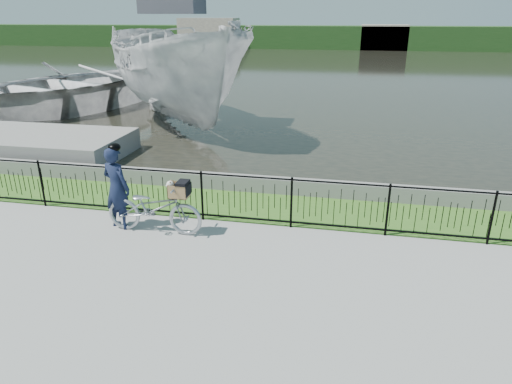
% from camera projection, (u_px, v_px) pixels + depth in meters
% --- Properties ---
extents(ground, '(120.00, 120.00, 0.00)m').
position_uv_depth(ground, '(228.00, 258.00, 8.69)').
color(ground, gray).
rests_on(ground, ground).
extents(grass_strip, '(60.00, 2.00, 0.01)m').
position_uv_depth(grass_strip, '(255.00, 206.00, 11.07)').
color(grass_strip, '#396620').
rests_on(grass_strip, ground).
extents(water, '(120.00, 120.00, 0.00)m').
position_uv_depth(water, '(327.00, 70.00, 38.84)').
color(water, black).
rests_on(water, ground).
extents(quay_wall, '(60.00, 0.30, 0.40)m').
position_uv_depth(quay_wall, '(263.00, 184.00, 11.91)').
color(quay_wall, slate).
rests_on(quay_wall, ground).
extents(fence, '(14.00, 0.06, 1.15)m').
position_uv_depth(fence, '(246.00, 199.00, 9.95)').
color(fence, black).
rests_on(fence, ground).
extents(far_treeline, '(120.00, 6.00, 3.00)m').
position_uv_depth(far_treeline, '(338.00, 37.00, 62.97)').
color(far_treeline, '#214319').
rests_on(far_treeline, ground).
extents(far_building_left, '(8.00, 4.00, 4.00)m').
position_uv_depth(far_building_left, '(209.00, 33.00, 64.30)').
color(far_building_left, '#A59885').
rests_on(far_building_left, ground).
extents(far_building_right, '(6.00, 3.00, 3.20)m').
position_uv_depth(far_building_right, '(384.00, 37.00, 60.45)').
color(far_building_right, '#A59885').
rests_on(far_building_right, ground).
extents(bicycle_rig, '(2.09, 0.73, 1.21)m').
position_uv_depth(bicycle_rig, '(155.00, 208.00, 9.56)').
color(bicycle_rig, '#A0A4AC').
rests_on(bicycle_rig, ground).
extents(cyclist, '(0.76, 0.62, 1.88)m').
position_uv_depth(cyclist, '(117.00, 187.00, 9.66)').
color(cyclist, '#121932').
rests_on(cyclist, ground).
extents(boat_near, '(9.94, 10.98, 5.98)m').
position_uv_depth(boat_near, '(177.00, 72.00, 18.33)').
color(boat_near, '#BEBDBD').
rests_on(boat_near, water).
extents(boat_far, '(10.73, 12.65, 2.23)m').
position_uv_depth(boat_far, '(67.00, 86.00, 22.09)').
color(boat_far, '#BEBDBD').
rests_on(boat_far, water).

